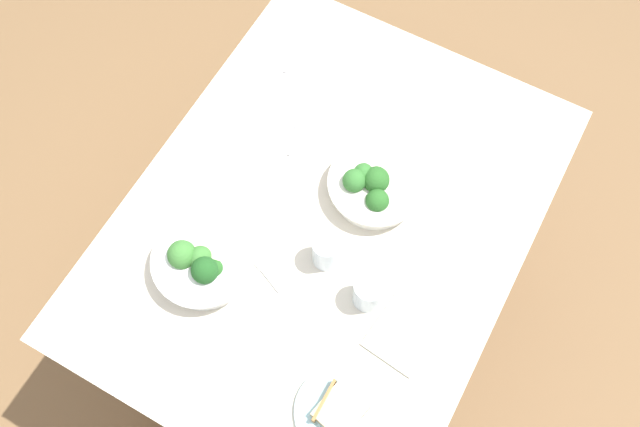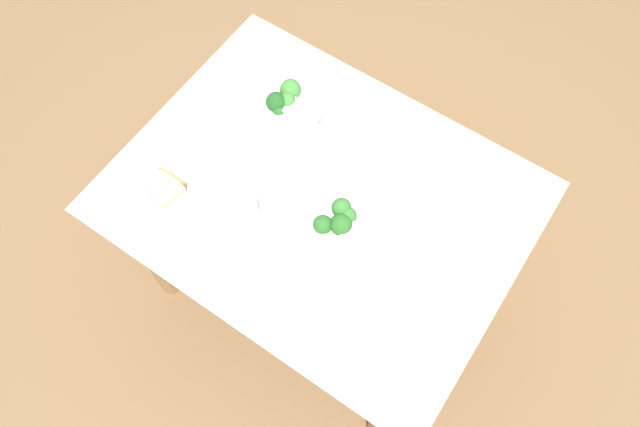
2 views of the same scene
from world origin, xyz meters
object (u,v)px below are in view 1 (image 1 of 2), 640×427
Objects in this scene: broccoli_bowl_near at (202,263)px; fork_by_near_bowl at (266,275)px; napkin_folded_upper at (405,331)px; water_glass_center at (369,292)px; table_knife_right at (290,40)px; fork_by_far_bowl at (295,135)px; table_knife_left at (209,171)px; bread_side_plate at (340,411)px; broccoli_bowl_far at (374,186)px; water_glass_side at (326,251)px.

broccoli_bowl_near is 2.48× the size of fork_by_near_bowl.
broccoli_bowl_near reaches higher than napkin_folded_upper.
napkin_folded_upper is at bearing 74.93° from water_glass_center.
fork_by_near_bowl is 0.67m from table_knife_right.
fork_by_far_bowl and table_knife_right have the same top height.
table_knife_left is (-0.22, -0.13, -0.04)m from broccoli_bowl_near.
fork_by_far_bowl is at bearing -47.11° from fork_by_near_bowl.
bread_side_plate is 0.92× the size of table_knife_right.
table_knife_right is (-0.66, -0.15, -0.04)m from broccoli_bowl_near.
broccoli_bowl_far reaches higher than water_glass_side.
broccoli_bowl_near reaches higher than broccoli_bowl_far.
fork_by_far_bowl is (-0.29, -0.36, -0.04)m from water_glass_center.
water_glass_side is at bearing -106.28° from napkin_folded_upper.
table_knife_right is (-0.30, -0.41, -0.03)m from broccoli_bowl_far.
bread_side_plate is 2.29× the size of water_glass_center.
napkin_folded_upper is (0.27, 0.22, -0.03)m from broccoli_bowl_far.
bread_side_plate is at bearing -158.59° from fork_by_far_bowl.
table_knife_right is (-0.50, -0.39, -0.04)m from water_glass_side.
water_glass_side reaches higher than table_knife_right.
fork_by_near_bowl is 0.31m from table_knife_left.
bread_side_plate is at bearing 14.51° from water_glass_center.
water_glass_center is 0.75m from table_knife_right.
napkin_folded_upper is (0.07, 0.24, -0.04)m from water_glass_side.
broccoli_bowl_near is (0.36, -0.25, 0.00)m from broccoli_bowl_far.
napkin_folded_upper reaches higher than fork_by_far_bowl.
broccoli_bowl_far reaches higher than bread_side_plate.
broccoli_bowl_near is at bearing -55.97° from water_glass_side.
napkin_folded_upper is (-0.22, 0.04, -0.01)m from bread_side_plate.
broccoli_bowl_near is at bearing -107.32° from bread_side_plate.
fork_by_far_bowl is at bearing -168.28° from table_knife_left.
table_knife_right is at bearing -136.42° from water_glass_center.
broccoli_bowl_far is 1.07× the size of table_knife_right.
broccoli_bowl_near is at bearing -71.89° from water_glass_center.
water_glass_center reaches higher than fork_by_near_bowl.
broccoli_bowl_far reaches higher than water_glass_center.
napkin_folded_upper is (0.57, 0.63, 0.00)m from table_knife_right.
broccoli_bowl_far is at bearing -87.83° from fork_by_near_bowl.
water_glass_side is at bearing 127.46° from table_knife_left.
fork_by_near_bowl is (0.06, -0.23, -0.04)m from water_glass_center.
fork_by_near_bowl and table_knife_left have the same top height.
table_knife_left and table_knife_right have the same top height.
broccoli_bowl_far reaches higher than fork_by_far_bowl.
fork_by_near_bowl is 0.57× the size of napkin_folded_upper.
fork_by_far_bowl is 0.54× the size of table_knife_left.
napkin_folded_upper is (0.32, 0.46, 0.00)m from fork_by_far_bowl.
water_glass_side is at bearing -146.49° from bread_side_plate.
broccoli_bowl_far is 1.40× the size of napkin_folded_upper.
broccoli_bowl_near is 1.08× the size of table_knife_right.
bread_side_plate is 2.12× the size of fork_by_near_bowl.
fork_by_far_bowl is at bearing -170.93° from table_knife_right.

